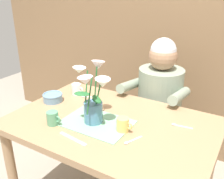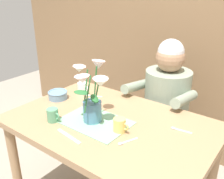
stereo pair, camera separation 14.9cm
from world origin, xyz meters
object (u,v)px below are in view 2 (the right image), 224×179
dinner_knife (69,136)px  coffee_cup (82,88)px  ceramic_mug (53,115)px  seated_person (165,112)px  flower_vase (92,96)px  tea_cup (120,125)px  ceramic_bowl (58,95)px

dinner_knife → coffee_cup: coffee_cup is taller
dinner_knife → ceramic_mug: (-0.19, 0.06, 0.04)m
dinner_knife → seated_person: bearing=88.4°
flower_vase → ceramic_mug: (-0.19, -0.13, -0.12)m
seated_person → dinner_knife: seated_person is taller
ceramic_mug → tea_cup: bearing=20.5°
ceramic_bowl → tea_cup: (0.60, -0.09, 0.01)m
dinner_knife → ceramic_mug: bearing=170.0°
seated_person → coffee_cup: 0.67m
ceramic_mug → ceramic_bowl: bearing=133.3°
ceramic_mug → coffee_cup: (-0.15, 0.41, 0.00)m
ceramic_bowl → dinner_knife: size_ratio=0.72×
flower_vase → ceramic_bowl: (-0.41, 0.10, -0.13)m
flower_vase → ceramic_mug: bearing=-144.9°
ceramic_bowl → ceramic_mug: (0.22, -0.23, 0.01)m
tea_cup → coffee_cup: size_ratio=1.00×
dinner_knife → ceramic_mug: size_ratio=2.04×
tea_cup → coffee_cup: 0.59m
dinner_knife → ceramic_mug: 0.21m
seated_person → flower_vase: 0.78m
flower_vase → coffee_cup: 0.46m
seated_person → tea_cup: (0.04, -0.68, 0.22)m
seated_person → tea_cup: 0.71m
ceramic_bowl → flower_vase: bearing=-13.3°
seated_person → ceramic_bowl: 0.83m
ceramic_bowl → seated_person: bearing=46.5°
tea_cup → ceramic_bowl: bearing=171.5°
tea_cup → flower_vase: bearing=-177.8°
seated_person → coffee_cup: seated_person is taller
flower_vase → ceramic_mug: size_ratio=3.82×
ceramic_mug → dinner_knife: bearing=-17.7°
flower_vase → dinner_knife: size_ratio=1.87×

